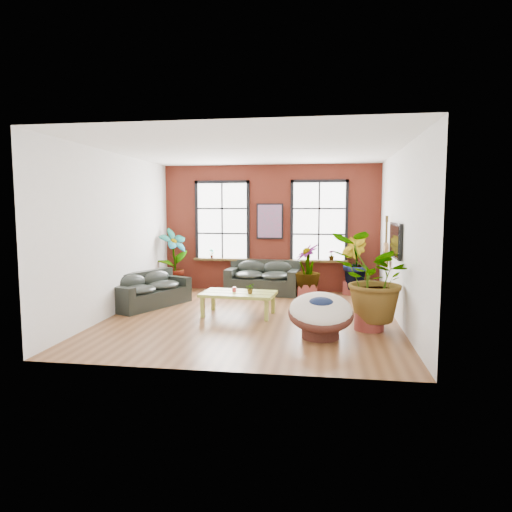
{
  "coord_description": "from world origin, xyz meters",
  "views": [
    {
      "loc": [
        1.49,
        -9.37,
        2.31
      ],
      "look_at": [
        0.0,
        0.6,
        1.25
      ],
      "focal_mm": 32.0,
      "sensor_mm": 36.0,
      "label": 1
    }
  ],
  "objects_px": {
    "papasan_chair": "(321,313)",
    "sofa_left": "(148,291)",
    "sofa_back": "(263,279)",
    "coffee_table": "(238,295)"
  },
  "relations": [
    {
      "from": "sofa_back",
      "to": "coffee_table",
      "type": "height_order",
      "value": "sofa_back"
    },
    {
      "from": "sofa_back",
      "to": "sofa_left",
      "type": "relative_size",
      "value": 0.92
    },
    {
      "from": "coffee_table",
      "to": "papasan_chair",
      "type": "xyz_separation_m",
      "value": [
        1.77,
        -1.49,
        0.0
      ]
    },
    {
      "from": "sofa_back",
      "to": "coffee_table",
      "type": "xyz_separation_m",
      "value": [
        -0.19,
        -2.62,
        0.04
      ]
    },
    {
      "from": "sofa_left",
      "to": "coffee_table",
      "type": "distance_m",
      "value": 2.37
    },
    {
      "from": "papasan_chair",
      "to": "sofa_left",
      "type": "bearing_deg",
      "value": 149.37
    },
    {
      "from": "sofa_back",
      "to": "sofa_left",
      "type": "bearing_deg",
      "value": -136.53
    },
    {
      "from": "coffee_table",
      "to": "papasan_chair",
      "type": "bearing_deg",
      "value": -35.41
    },
    {
      "from": "sofa_left",
      "to": "papasan_chair",
      "type": "relative_size",
      "value": 1.75
    },
    {
      "from": "sofa_back",
      "to": "sofa_left",
      "type": "distance_m",
      "value": 3.19
    }
  ]
}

